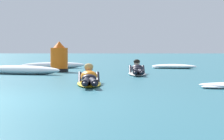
{
  "coord_description": "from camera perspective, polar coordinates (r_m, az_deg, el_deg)",
  "views": [
    {
      "loc": [
        2.46,
        -7.14,
        0.86
      ],
      "look_at": [
        2.19,
        5.44,
        0.25
      ],
      "focal_mm": 71.89,
      "sensor_mm": 36.0,
      "label": 1
    }
  ],
  "objects": [
    {
      "name": "channel_marker_buoy",
      "position": [
        16.52,
        -6.73,
        1.34
      ],
      "size": [
        0.67,
        0.67,
        1.12
      ],
      "color": "#EA5B0F",
      "rests_on": "ground"
    },
    {
      "name": "whitewater_front",
      "position": [
        19.21,
        7.88,
        0.44
      ],
      "size": [
        2.03,
        1.15,
        0.19
      ],
      "color": "white",
      "rests_on": "ground"
    },
    {
      "name": "whitewater_mid_right",
      "position": [
        19.16,
        -7.47,
        0.56
      ],
      "size": [
        2.79,
        1.65,
        0.28
      ],
      "color": "white",
      "rests_on": "ground"
    },
    {
      "name": "surfer_far",
      "position": [
        14.65,
        3.23,
        -0.08
      ],
      "size": [
        0.57,
        2.67,
        0.54
      ],
      "color": "white",
      "rests_on": "ground"
    },
    {
      "name": "surfer_near",
      "position": [
        10.5,
        -2.93,
        -1.18
      ],
      "size": [
        0.75,
        2.65,
        0.53
      ],
      "color": "yellow",
      "rests_on": "ground"
    },
    {
      "name": "ground_plane",
      "position": [
        17.34,
        -6.91,
        -0.1
      ],
      "size": [
        120.0,
        120.0,
        0.0
      ],
      "primitive_type": "plane",
      "color": "#2D6B7A"
    },
    {
      "name": "whitewater_far_band",
      "position": [
        15.16,
        -11.76,
        -0.01
      ],
      "size": [
        3.06,
        1.54,
        0.3
      ],
      "color": "white",
      "rests_on": "ground"
    }
  ]
}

